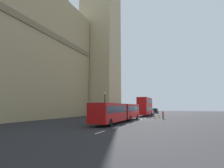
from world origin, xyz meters
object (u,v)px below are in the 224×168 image
object	(u,v)px
double_decker_bus	(145,106)
traffic_cone_west	(155,117)
traffic_cone_middle	(159,116)
articulated_bus	(120,111)
street_lamp	(105,104)
sedan_lead	(150,112)
sedan_trailing	(155,111)
pedestrian_near_cones	(163,115)

from	to	relation	value
double_decker_bus	traffic_cone_west	size ratio (longest dim) A/B	16.59
traffic_cone_west	traffic_cone_middle	xyz separation A→B (m)	(5.92, -0.17, 0.00)
articulated_bus	traffic_cone_middle	distance (m)	16.61
double_decker_bus	street_lamp	xyz separation A→B (m)	(-17.36, 4.50, 0.35)
articulated_bus	street_lamp	size ratio (longest dim) A/B	3.27
articulated_bus	traffic_cone_west	xyz separation A→B (m)	(10.06, -4.15, -1.46)
sedan_lead	traffic_cone_west	distance (m)	20.01
articulated_bus	sedan_lead	bearing A→B (deg)	-0.09
double_decker_bus	sedan_lead	size ratio (longest dim) A/B	2.19
sedan_trailing	pedestrian_near_cones	distance (m)	32.49
double_decker_bus	traffic_cone_middle	bearing A→B (deg)	-142.57
sedan_trailing	traffic_cone_middle	bearing A→B (deg)	-170.44
sedan_trailing	street_lamp	xyz separation A→B (m)	(-36.77, 4.60, 2.14)
sedan_trailing	pedestrian_near_cones	world-z (taller)	sedan_trailing
double_decker_bus	sedan_trailing	xyz separation A→B (m)	(19.41, -0.09, -1.80)
traffic_cone_west	double_decker_bus	bearing A→B (deg)	19.75
articulated_bus	sedan_lead	size ratio (longest dim) A/B	3.92
traffic_cone_west	articulated_bus	bearing A→B (deg)	157.60
articulated_bus	double_decker_bus	size ratio (longest dim) A/B	1.79
sedan_trailing	street_lamp	world-z (taller)	street_lamp
traffic_cone_middle	pedestrian_near_cones	xyz separation A→B (m)	(-6.91, -1.59, 0.63)
articulated_bus	traffic_cone_middle	bearing A→B (deg)	-15.10
double_decker_bus	traffic_cone_middle	world-z (taller)	double_decker_bus
sedan_lead	street_lamp	distance (m)	25.87
traffic_cone_middle	street_lamp	bearing A→B (deg)	143.05
articulated_bus	street_lamp	bearing A→B (deg)	46.65
double_decker_bus	traffic_cone_west	xyz separation A→B (m)	(-11.56, -4.15, -2.43)
sedan_lead	street_lamp	bearing A→B (deg)	169.83
sedan_lead	sedan_trailing	distance (m)	11.40
traffic_cone_west	street_lamp	xyz separation A→B (m)	(-5.81, 8.65, 2.77)
sedan_trailing	traffic_cone_west	xyz separation A→B (m)	(-30.97, -4.06, -0.63)
street_lamp	articulated_bus	bearing A→B (deg)	-133.35
double_decker_bus	sedan_trailing	distance (m)	19.50
sedan_lead	traffic_cone_west	size ratio (longest dim) A/B	7.59
traffic_cone_west	sedan_lead	bearing A→B (deg)	11.84
traffic_cone_middle	articulated_bus	bearing A→B (deg)	164.90
articulated_bus	sedan_trailing	distance (m)	41.04
sedan_lead	street_lamp	world-z (taller)	street_lamp
articulated_bus	traffic_cone_west	size ratio (longest dim) A/B	29.71
street_lamp	sedan_lead	bearing A→B (deg)	-10.17
traffic_cone_middle	sedan_trailing	bearing A→B (deg)	9.56
double_decker_bus	articulated_bus	bearing A→B (deg)	-179.99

